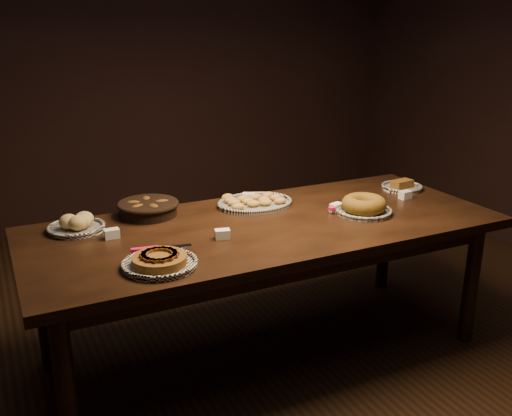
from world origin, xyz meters
name	(u,v)px	position (x,y,z in m)	size (l,w,h in m)	color
ground	(266,351)	(0.00, 0.00, 0.00)	(5.00, 5.00, 0.00)	black
buffet_table	(266,236)	(0.00, 0.00, 0.68)	(2.40, 1.00, 0.75)	black
apple_tart_plate	(160,261)	(-0.65, -0.29, 0.77)	(0.34, 0.32, 0.06)	white
madeleine_platter	(254,202)	(0.07, 0.29, 0.77)	(0.42, 0.34, 0.05)	black
bundt_cake_plate	(364,206)	(0.53, -0.09, 0.79)	(0.33, 0.31, 0.09)	black
croissant_basket	(148,207)	(-0.51, 0.38, 0.80)	(0.39, 0.39, 0.08)	black
bread_roll_plate	(77,224)	(-0.88, 0.31, 0.78)	(0.28, 0.28, 0.09)	white
loaf_plate	(402,186)	(1.02, 0.18, 0.77)	(0.25, 0.25, 0.06)	black
tent_cards	(272,212)	(0.08, 0.09, 0.77)	(1.74, 0.55, 0.04)	white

